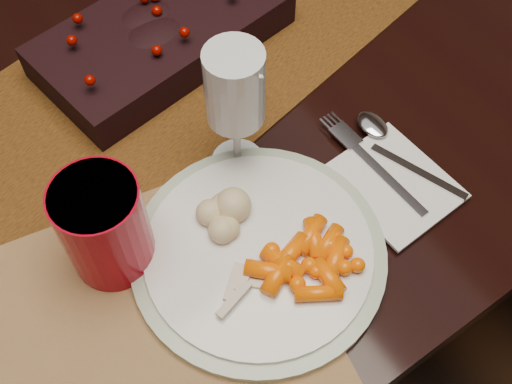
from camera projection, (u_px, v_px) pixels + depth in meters
floor at (197, 296)px, 1.51m from camera, size 5.00×5.00×0.00m
dining_table at (181, 216)px, 1.20m from camera, size 1.80×1.00×0.75m
table_runner at (147, 88)px, 0.87m from camera, size 1.68×0.67×0.00m
centerpiece at (162, 30)px, 0.88m from camera, size 0.37×0.22×0.07m
placemat_main at (97, 360)px, 0.67m from camera, size 0.53×0.43×0.00m
dinner_plate at (258, 253)px, 0.72m from camera, size 0.31×0.31×0.02m
baby_carrots at (303, 267)px, 0.69m from camera, size 0.12×0.10×0.02m
mashed_potatoes at (226, 214)px, 0.72m from camera, size 0.09×0.08×0.04m
turkey_shreds at (235, 284)px, 0.69m from camera, size 0.07×0.06×0.02m
napkin at (393, 184)px, 0.78m from camera, size 0.13×0.15×0.00m
fork at (377, 168)px, 0.79m from camera, size 0.03×0.16×0.00m
spoon at (403, 157)px, 0.79m from camera, size 0.08×0.16×0.00m
red_cup at (105, 227)px, 0.68m from camera, size 0.11×0.11×0.13m
wine_glass at (236, 114)px, 0.73m from camera, size 0.07×0.07×0.19m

